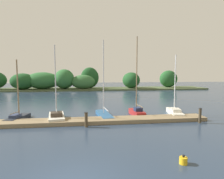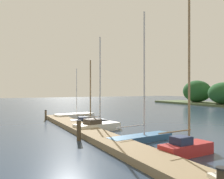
{
  "view_description": "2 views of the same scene",
  "coord_description": "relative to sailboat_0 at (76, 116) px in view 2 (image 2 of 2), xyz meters",
  "views": [
    {
      "loc": [
        0.73,
        -6.74,
        4.47
      ],
      "look_at": [
        2.95,
        10.47,
        2.9
      ],
      "focal_mm": 29.09,
      "sensor_mm": 36.0,
      "label": 1
    },
    {
      "loc": [
        14.29,
        3.52,
        3.08
      ],
      "look_at": [
        -3.54,
        12.39,
        3.09
      ],
      "focal_mm": 38.47,
      "sensor_mm": 36.0,
      "label": 2
    }
  ],
  "objects": [
    {
      "name": "sailboat_3",
      "position": [
        12.62,
        0.12,
        0.03
      ],
      "size": [
        1.63,
        4.58,
        7.78
      ],
      "rotation": [
        0.0,
        0.0,
        1.7
      ],
      "color": "#285684",
      "rests_on": "ground"
    },
    {
      "name": "mooring_piling_1",
      "position": [
        10.86,
        -3.29,
        0.34
      ],
      "size": [
        0.3,
        0.3,
        1.24
      ],
      "color": "#4C3D28",
      "rests_on": "ground"
    },
    {
      "name": "sailboat_2",
      "position": [
        8.04,
        -0.81,
        0.1
      ],
      "size": [
        1.97,
        3.82,
        7.06
      ],
      "rotation": [
        0.0,
        0.0,
        1.76
      ],
      "color": "silver",
      "rests_on": "ground"
    },
    {
      "name": "sailboat_1",
      "position": [
        4.39,
        -0.17,
        0.08
      ],
      "size": [
        1.55,
        3.39,
        5.74
      ],
      "rotation": [
        0.0,
        0.0,
        1.37
      ],
      "color": "#232833",
      "rests_on": "ground"
    },
    {
      "name": "sailboat_4",
      "position": [
        16.13,
        0.28,
        0.22
      ],
      "size": [
        1.21,
        3.26,
        8.24
      ],
      "rotation": [
        0.0,
        0.0,
        1.65
      ],
      "color": "maroon",
      "rests_on": "ground"
    },
    {
      "name": "dock_pier",
      "position": [
        10.37,
        -2.02,
        -0.12
      ],
      "size": [
        23.33,
        1.8,
        0.35
      ],
      "color": "#847051",
      "rests_on": "ground"
    },
    {
      "name": "mooring_piling_0",
      "position": [
        0.04,
        -3.15,
        0.23
      ],
      "size": [
        0.23,
        0.23,
        1.03
      ],
      "color": "brown",
      "rests_on": "ground"
    },
    {
      "name": "sailboat_0",
      "position": [
        0.0,
        0.0,
        0.0
      ],
      "size": [
        1.89,
        4.45,
        5.35
      ],
      "rotation": [
        0.0,
        0.0,
        1.72
      ],
      "color": "white",
      "rests_on": "ground"
    }
  ]
}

